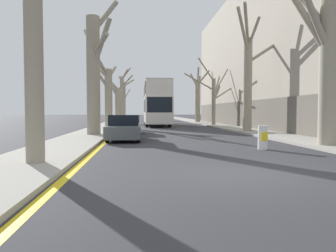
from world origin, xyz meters
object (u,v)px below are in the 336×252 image
(street_tree_right_2, at_px, (213,97))
(parked_car_0, at_px, (124,128))
(street_tree_left_3, at_px, (117,102))
(traffic_bollard, at_px, (263,137))
(street_tree_left_4, at_px, (123,96))
(street_tree_left_1, at_px, (94,70))
(street_tree_right_0, at_px, (327,63))
(parked_car_1, at_px, (128,125))
(double_decker_bus, at_px, (157,102))
(street_tree_right_1, at_px, (249,76))
(street_tree_right_3, at_px, (198,97))
(street_tree_left_0, at_px, (32,38))
(street_tree_left_5, at_px, (124,99))
(street_tree_left_2, at_px, (107,91))

(street_tree_right_2, distance_m, parked_car_0, 18.97)
(street_tree_left_3, xyz_separation_m, traffic_bollard, (7.87, -30.45, -2.31))
(street_tree_left_4, height_order, traffic_bollard, street_tree_left_4)
(street_tree_left_1, height_order, traffic_bollard, street_tree_left_1)
(street_tree_right_0, height_order, parked_car_1, street_tree_right_0)
(street_tree_left_4, xyz_separation_m, traffic_bollard, (7.72, -42.03, -3.63))
(double_decker_bus, relative_size, traffic_bollard, 11.36)
(street_tree_right_1, height_order, parked_car_0, street_tree_right_1)
(street_tree_right_1, distance_m, street_tree_right_2, 11.23)
(street_tree_left_4, distance_m, double_decker_bus, 19.99)
(parked_car_0, bearing_deg, street_tree_right_2, 62.53)
(street_tree_right_1, relative_size, street_tree_right_3, 1.16)
(street_tree_left_0, bearing_deg, street_tree_right_1, 51.70)
(street_tree_left_5, distance_m, street_tree_right_2, 34.11)
(street_tree_right_1, bearing_deg, parked_car_1, -179.48)
(street_tree_left_4, distance_m, parked_car_0, 37.47)
(street_tree_left_4, distance_m, parked_car_1, 32.08)
(street_tree_right_0, bearing_deg, street_tree_left_3, 109.75)
(street_tree_right_3, bearing_deg, street_tree_left_2, -132.04)
(street_tree_left_2, bearing_deg, double_decker_bus, 31.84)
(street_tree_left_4, height_order, street_tree_right_1, street_tree_left_4)
(street_tree_left_3, bearing_deg, parked_car_1, -84.18)
(street_tree_left_2, relative_size, street_tree_right_0, 1.09)
(parked_car_1, bearing_deg, street_tree_right_1, 0.52)
(street_tree_left_0, distance_m, street_tree_right_0, 11.52)
(street_tree_right_1, distance_m, street_tree_right_3, 21.69)
(street_tree_right_2, bearing_deg, street_tree_left_0, -113.48)
(street_tree_right_3, bearing_deg, street_tree_left_4, 137.06)
(street_tree_left_0, distance_m, traffic_bollard, 9.18)
(street_tree_right_0, bearing_deg, street_tree_left_4, 104.34)
(street_tree_left_5, distance_m, street_tree_right_1, 44.84)
(street_tree_right_2, height_order, parked_car_0, street_tree_right_2)
(street_tree_right_2, bearing_deg, street_tree_left_4, 117.27)
(street_tree_left_1, distance_m, street_tree_left_5, 45.89)
(street_tree_left_3, height_order, street_tree_right_1, street_tree_right_1)
(street_tree_left_3, height_order, street_tree_right_0, street_tree_left_3)
(street_tree_left_0, distance_m, street_tree_left_1, 11.35)
(street_tree_right_0, height_order, traffic_bollard, street_tree_right_0)
(street_tree_left_3, height_order, street_tree_right_2, street_tree_left_3)
(street_tree_right_2, bearing_deg, street_tree_right_1, -89.93)
(street_tree_left_0, height_order, street_tree_left_3, street_tree_left_0)
(street_tree_left_5, bearing_deg, street_tree_left_2, -90.23)
(street_tree_left_5, xyz_separation_m, double_decker_bus, (4.86, -31.16, -1.51))
(parked_car_1, bearing_deg, street_tree_left_4, 93.45)
(street_tree_left_1, xyz_separation_m, street_tree_left_5, (-0.19, 45.89, 0.02))
(street_tree_right_0, distance_m, street_tree_right_3, 31.53)
(street_tree_left_2, xyz_separation_m, street_tree_right_3, (11.21, 12.43, -0.02))
(street_tree_left_5, xyz_separation_m, traffic_bollard, (7.97, -53.78, -3.63))
(street_tree_left_4, height_order, parked_car_0, street_tree_left_4)
(street_tree_left_1, relative_size, street_tree_left_2, 1.09)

